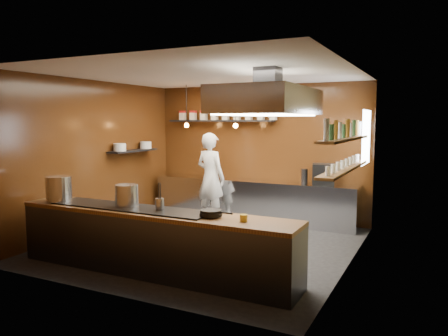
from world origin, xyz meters
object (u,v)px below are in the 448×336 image
Objects in this scene: extractor_hood at (268,101)px; espresso_machine at (323,174)px; stockpot_small at (127,195)px; stockpot_large at (59,188)px; chef at (211,178)px.

espresso_machine is (0.28, 2.51, -1.39)m from extractor_hood.
stockpot_large is at bearing -174.73° from stockpot_small.
espresso_machine is at bearing -155.97° from chef.
espresso_machine is at bearing 48.90° from stockpot_large.
espresso_machine reaches higher than stockpot_small.
chef is at bearing 135.45° from extractor_hood.
espresso_machine reaches higher than stockpot_large.
stockpot_large is 3.45m from chef.
extractor_hood is 2.88m from espresso_machine.
espresso_machine is at bearing 60.81° from stockpot_small.
espresso_machine is 2.39m from chef.
stockpot_small is 3.21m from chef.
stockpot_small is at bearing -132.83° from espresso_machine.
stockpot_small is at bearing 107.44° from chef.
stockpot_large is (-3.03, -1.28, -1.37)m from extractor_hood.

